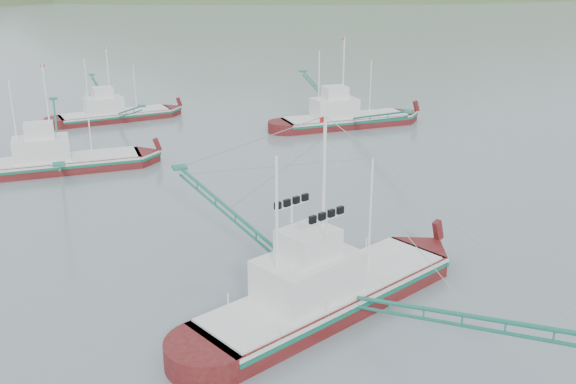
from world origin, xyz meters
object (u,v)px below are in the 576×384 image
object	(u,v)px
main_boat	(327,270)
bg_boat_left	(57,156)
bg_boat_right	(344,114)
bg_boat_far	(114,108)

from	to	relation	value
main_boat	bg_boat_left	bearing A→B (deg)	90.69
main_boat	bg_boat_right	xyz separation A→B (m)	(17.47, 35.62, -0.77)
bg_boat_left	main_boat	bearing A→B (deg)	-67.33
main_boat	bg_boat_right	distance (m)	39.68
bg_boat_far	bg_boat_right	bearing A→B (deg)	-34.80
main_boat	bg_boat_left	size ratio (longest dim) A/B	1.06
main_boat	bg_boat_right	bearing A→B (deg)	42.07
main_boat	bg_boat_far	bearing A→B (deg)	75.04
bg_boat_right	bg_boat_left	distance (m)	30.27
bg_boat_left	bg_boat_right	bearing A→B (deg)	12.24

